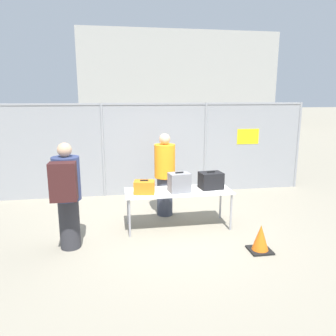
{
  "coord_description": "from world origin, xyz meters",
  "views": [
    {
      "loc": [
        -1.04,
        -5.69,
        2.51
      ],
      "look_at": [
        0.04,
        0.79,
        1.05
      ],
      "focal_mm": 35.0,
      "sensor_mm": 36.0,
      "label": 1
    }
  ],
  "objects": [
    {
      "name": "ground_plane",
      "position": [
        0.0,
        0.0,
        0.0
      ],
      "size": [
        120.0,
        120.0,
        0.0
      ],
      "primitive_type": "plane",
      "color": "gray"
    },
    {
      "name": "fence_section",
      "position": [
        0.02,
        2.49,
        1.22
      ],
      "size": [
        7.94,
        0.07,
        2.33
      ],
      "color": "gray",
      "rests_on": "ground_plane"
    },
    {
      "name": "inspection_table",
      "position": [
        0.14,
        0.19,
        0.68
      ],
      "size": [
        2.03,
        0.74,
        0.74
      ],
      "color": "silver",
      "rests_on": "ground_plane"
    },
    {
      "name": "suitcase_orange",
      "position": [
        -0.51,
        0.11,
        0.86
      ],
      "size": [
        0.42,
        0.32,
        0.26
      ],
      "color": "orange",
      "rests_on": "inspection_table"
    },
    {
      "name": "suitcase_grey",
      "position": [
        0.14,
        0.11,
        0.92
      ],
      "size": [
        0.42,
        0.33,
        0.38
      ],
      "color": "slate",
      "rests_on": "inspection_table"
    },
    {
      "name": "suitcase_black",
      "position": [
        0.8,
        0.23,
        0.9
      ],
      "size": [
        0.46,
        0.37,
        0.34
      ],
      "color": "black",
      "rests_on": "inspection_table"
    },
    {
      "name": "traveler_hooded",
      "position": [
        -1.82,
        -0.44,
        0.98
      ],
      "size": [
        0.44,
        0.68,
        1.78
      ],
      "rotation": [
        0.0,
        0.0,
        0.3
      ],
      "color": "#2D2D33",
      "rests_on": "ground_plane"
    },
    {
      "name": "security_worker_near",
      "position": [
        -0.01,
        0.9,
        0.9
      ],
      "size": [
        0.43,
        0.43,
        1.75
      ],
      "rotation": [
        0.0,
        0.0,
        3.2
      ],
      "color": "#383D4C",
      "rests_on": "ground_plane"
    },
    {
      "name": "utility_trailer",
      "position": [
        2.2,
        4.07,
        0.37
      ],
      "size": [
        3.95,
        1.94,
        0.62
      ],
      "color": "silver",
      "rests_on": "ground_plane"
    },
    {
      "name": "distant_hangar",
      "position": [
        4.28,
        24.7,
        3.69
      ],
      "size": [
        15.62,
        9.82,
        7.38
      ],
      "color": "#999993",
      "rests_on": "ground_plane"
    },
    {
      "name": "traffic_cone",
      "position": [
        1.28,
        -1.04,
        0.21
      ],
      "size": [
        0.36,
        0.36,
        0.45
      ],
      "color": "black",
      "rests_on": "ground_plane"
    }
  ]
}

